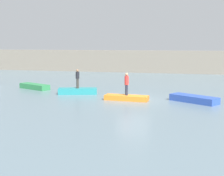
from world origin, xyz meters
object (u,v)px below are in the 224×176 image
Objects in this scene: rowboat_teal at (78,91)px; person_dark_shirt at (78,78)px; rowboat_green at (35,86)px; person_red_shirt at (127,83)px; rowboat_blue at (194,99)px; rowboat_orange at (126,98)px.

person_dark_shirt is (0.00, 0.00, 1.17)m from rowboat_teal.
person_red_shirt is (9.82, -4.00, 1.12)m from rowboat_green.
rowboat_green is 0.94× the size of rowboat_blue.
person_red_shirt is at bearing -143.18° from rowboat_blue.
person_red_shirt reaches higher than rowboat_teal.
rowboat_blue is at bearing -10.17° from person_dark_shirt.
rowboat_teal is 0.98× the size of rowboat_orange.
rowboat_orange is (4.76, -2.12, -0.05)m from rowboat_teal.
rowboat_green is 1.02× the size of rowboat_orange.
rowboat_teal is at bearing 180.00° from person_dark_shirt.
rowboat_blue is 10.07m from person_dark_shirt.
rowboat_green reaches higher than rowboat_orange.
rowboat_blue reaches higher than rowboat_green.
rowboat_blue is at bearing 3.98° from person_red_shirt.
rowboat_green is 5.40m from rowboat_teal.
rowboat_teal is (5.06, -1.88, 0.00)m from rowboat_green.
person_dark_shirt is (-9.85, 1.77, 1.17)m from rowboat_blue.
rowboat_green is 10.60m from rowboat_orange.
person_dark_shirt reaches higher than rowboat_orange.
rowboat_orange is 5.35m from person_dark_shirt.
rowboat_blue is 2.11× the size of person_red_shirt.
person_red_shirt is at bearing 3.93° from rowboat_orange.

